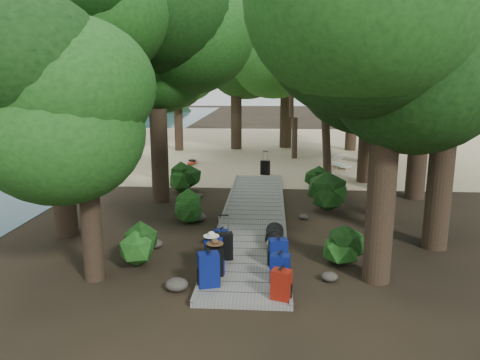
# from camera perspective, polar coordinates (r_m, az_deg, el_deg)

# --- Properties ---
(ground) EXTENTS (120.00, 120.00, 0.00)m
(ground) POSITION_cam_1_polar(r_m,az_deg,el_deg) (13.98, 1.48, -5.89)
(ground) COLOR #2E2317
(ground) RESTS_ON ground
(sand_beach) EXTENTS (40.00, 22.00, 0.02)m
(sand_beach) POSITION_cam_1_polar(r_m,az_deg,el_deg) (29.59, 2.78, 3.92)
(sand_beach) COLOR tan
(sand_beach) RESTS_ON ground
(boardwalk) EXTENTS (2.00, 12.00, 0.12)m
(boardwalk) POSITION_cam_1_polar(r_m,az_deg,el_deg) (14.92, 1.65, -4.46)
(boardwalk) COLOR gray
(boardwalk) RESTS_ON ground
(backpack_left_a) EXTENTS (0.50, 0.41, 0.80)m
(backpack_left_a) POSITION_cam_1_polar(r_m,az_deg,el_deg) (9.91, -3.85, -10.63)
(backpack_left_a) COLOR navy
(backpack_left_a) RESTS_ON boardwalk
(backpack_left_b) EXTENTS (0.43, 0.33, 0.73)m
(backpack_left_b) POSITION_cam_1_polar(r_m,az_deg,el_deg) (10.44, -3.14, -9.61)
(backpack_left_b) COLOR black
(backpack_left_b) RESTS_ON boardwalk
(backpack_left_c) EXTENTS (0.40, 0.29, 0.74)m
(backpack_left_c) POSITION_cam_1_polar(r_m,az_deg,el_deg) (10.89, -3.22, -8.62)
(backpack_left_c) COLOR navy
(backpack_left_c) RESTS_ON boardwalk
(backpack_left_d) EXTENTS (0.39, 0.34, 0.50)m
(backpack_left_d) POSITION_cam_1_polar(r_m,az_deg,el_deg) (12.13, -2.30, -6.96)
(backpack_left_d) COLOR navy
(backpack_left_d) RESTS_ON boardwalk
(backpack_right_a) EXTENTS (0.44, 0.38, 0.67)m
(backpack_right_a) POSITION_cam_1_polar(r_m,az_deg,el_deg) (9.41, 5.06, -12.40)
(backpack_right_a) COLOR #920D04
(backpack_right_a) RESTS_ON boardwalk
(backpack_right_b) EXTENTS (0.44, 0.35, 0.70)m
(backpack_right_b) POSITION_cam_1_polar(r_m,az_deg,el_deg) (10.08, 4.93, -10.55)
(backpack_right_b) COLOR navy
(backpack_right_b) RESTS_ON boardwalk
(backpack_right_c) EXTENTS (0.46, 0.36, 0.72)m
(backpack_right_c) POSITION_cam_1_polar(r_m,az_deg,el_deg) (10.91, 4.66, -8.65)
(backpack_right_c) COLOR navy
(backpack_right_c) RESTS_ON boardwalk
(backpack_right_d) EXTENTS (0.37, 0.29, 0.52)m
(backpack_right_d) POSITION_cam_1_polar(r_m,az_deg,el_deg) (11.34, 4.38, -8.34)
(backpack_right_d) COLOR #373D1A
(backpack_right_d) RESTS_ON boardwalk
(duffel_right_khaki) EXTENTS (0.44, 0.59, 0.36)m
(duffel_right_khaki) POSITION_cam_1_polar(r_m,az_deg,el_deg) (12.06, 4.23, -7.45)
(duffel_right_khaki) COLOR olive
(duffel_right_khaki) RESTS_ON boardwalk
(duffel_right_black) EXTENTS (0.49, 0.75, 0.47)m
(duffel_right_black) POSITION_cam_1_polar(r_m,az_deg,el_deg) (12.35, 4.23, -6.70)
(duffel_right_black) COLOR black
(duffel_right_black) RESTS_ON boardwalk
(suitcase_on_boardwalk) EXTENTS (0.46, 0.32, 0.66)m
(suitcase_on_boardwalk) POSITION_cam_1_polar(r_m,az_deg,el_deg) (11.28, -1.99, -8.06)
(suitcase_on_boardwalk) COLOR black
(suitcase_on_boardwalk) RESTS_ON boardwalk
(lone_suitcase_on_sand) EXTENTS (0.46, 0.34, 0.65)m
(lone_suitcase_on_sand) POSITION_cam_1_polar(r_m,az_deg,el_deg) (21.39, 3.10, 1.51)
(lone_suitcase_on_sand) COLOR black
(lone_suitcase_on_sand) RESTS_ON sand_beach
(hat_brown) EXTENTS (0.38, 0.38, 0.11)m
(hat_brown) POSITION_cam_1_polar(r_m,az_deg,el_deg) (10.27, -3.08, -7.47)
(hat_brown) COLOR #51351E
(hat_brown) RESTS_ON backpack_left_b
(hat_white) EXTENTS (0.37, 0.37, 0.12)m
(hat_white) POSITION_cam_1_polar(r_m,az_deg,el_deg) (10.71, -3.52, -6.54)
(hat_white) COLOR silver
(hat_white) RESTS_ON backpack_left_c
(kayak) EXTENTS (1.10, 2.97, 0.29)m
(kayak) POSITION_cam_1_polar(r_m,az_deg,el_deg) (24.08, -5.84, 2.27)
(kayak) COLOR #AC250E
(kayak) RESTS_ON sand_beach
(sun_lounger) EXTENTS (1.26, 1.93, 0.59)m
(sun_lounger) POSITION_cam_1_polar(r_m,az_deg,el_deg) (23.37, 12.10, 2.12)
(sun_lounger) COLOR silver
(sun_lounger) RESTS_ON sand_beach
(tree_right_a) EXTENTS (5.14, 5.14, 8.56)m
(tree_right_a) POSITION_cam_1_polar(r_m,az_deg,el_deg) (10.08, 17.68, 11.21)
(tree_right_a) COLOR black
(tree_right_a) RESTS_ON ground
(tree_right_b) EXTENTS (5.09, 5.09, 9.09)m
(tree_right_b) POSITION_cam_1_polar(r_m,az_deg,el_deg) (12.74, 24.27, 12.03)
(tree_right_b) COLOR black
(tree_right_b) RESTS_ON ground
(tree_right_c) EXTENTS (5.01, 5.01, 8.68)m
(tree_right_c) POSITION_cam_1_polar(r_m,az_deg,el_deg) (15.20, 17.72, 11.66)
(tree_right_c) COLOR black
(tree_right_c) RESTS_ON ground
(tree_right_d) EXTENTS (5.43, 5.43, 9.96)m
(tree_right_d) POSITION_cam_1_polar(r_m,az_deg,el_deg) (18.02, 21.67, 13.46)
(tree_right_d) COLOR black
(tree_right_d) RESTS_ON ground
(tree_right_e) EXTENTS (4.61, 4.61, 8.30)m
(tree_right_e) POSITION_cam_1_polar(r_m,az_deg,el_deg) (20.19, 15.44, 11.32)
(tree_right_e) COLOR black
(tree_right_e) RESTS_ON ground
(tree_right_f) EXTENTS (6.07, 6.07, 10.83)m
(tree_right_f) POSITION_cam_1_polar(r_m,az_deg,el_deg) (24.05, 18.49, 14.27)
(tree_right_f) COLOR black
(tree_right_f) RESTS_ON ground
(tree_left_a) EXTENTS (3.72, 3.72, 6.21)m
(tree_left_a) POSITION_cam_1_polar(r_m,az_deg,el_deg) (10.29, -18.34, 4.58)
(tree_left_a) COLOR black
(tree_left_a) RESTS_ON ground
(tree_left_b) EXTENTS (5.12, 5.12, 9.22)m
(tree_left_b) POSITION_cam_1_polar(r_m,az_deg,el_deg) (13.63, -21.82, 12.48)
(tree_left_b) COLOR black
(tree_left_b) RESTS_ON ground
(tree_left_c) EXTENTS (5.03, 5.03, 8.75)m
(tree_left_c) POSITION_cam_1_polar(r_m,az_deg,el_deg) (16.65, -10.12, 12.18)
(tree_left_c) COLOR black
(tree_left_c) RESTS_ON ground
(tree_back_a) EXTENTS (5.53, 5.53, 9.56)m
(tree_back_a) POSITION_cam_1_polar(r_m,az_deg,el_deg) (28.89, -0.47, 13.22)
(tree_back_a) COLOR black
(tree_back_a) RESTS_ON ground
(tree_back_b) EXTENTS (6.06, 6.06, 10.83)m
(tree_back_b) POSITION_cam_1_polar(r_m,az_deg,el_deg) (29.69, 5.77, 14.36)
(tree_back_b) COLOR black
(tree_back_b) RESTS_ON ground
(tree_back_c) EXTENTS (5.34, 5.34, 9.62)m
(tree_back_c) POSITION_cam_1_polar(r_m,az_deg,el_deg) (29.15, 13.75, 12.93)
(tree_back_c) COLOR black
(tree_back_c) RESTS_ON ground
(tree_back_d) EXTENTS (4.35, 4.35, 7.25)m
(tree_back_d) POSITION_cam_1_polar(r_m,az_deg,el_deg) (28.52, -7.61, 10.80)
(tree_back_d) COLOR black
(tree_back_d) RESTS_ON ground
(palm_right_a) EXTENTS (4.78, 4.78, 8.15)m
(palm_right_a) POSITION_cam_1_polar(r_m,az_deg,el_deg) (20.05, 11.44, 11.29)
(palm_right_a) COLOR #154112
(palm_right_a) RESTS_ON ground
(palm_right_b) EXTENTS (4.72, 4.72, 9.12)m
(palm_right_b) POSITION_cam_1_polar(r_m,az_deg,el_deg) (24.92, 15.31, 12.41)
(palm_right_b) COLOR #154112
(palm_right_b) RESTS_ON ground
(palm_right_c) EXTENTS (4.19, 4.19, 6.67)m
(palm_right_c) POSITION_cam_1_polar(r_m,az_deg,el_deg) (25.78, 7.32, 10.00)
(palm_right_c) COLOR #154112
(palm_right_c) RESTS_ON ground
(palm_left_a) EXTENTS (4.53, 4.53, 7.20)m
(palm_left_a) POSITION_cam_1_polar(r_m,az_deg,el_deg) (20.15, -10.53, 9.98)
(palm_left_a) COLOR #154112
(palm_left_a) RESTS_ON ground
(rock_left_a) EXTENTS (0.49, 0.44, 0.27)m
(rock_left_a) POSITION_cam_1_polar(r_m,az_deg,el_deg) (10.16, -7.72, -12.51)
(rock_left_a) COLOR #4C473F
(rock_left_a) RESTS_ON ground
(rock_left_b) EXTENTS (0.41, 0.37, 0.23)m
(rock_left_b) POSITION_cam_1_polar(r_m,az_deg,el_deg) (12.60, -10.38, -7.65)
(rock_left_b) COLOR #4C473F
(rock_left_b) RESTS_ON ground
(rock_left_c) EXTENTS (0.47, 0.42, 0.26)m
(rock_left_c) POSITION_cam_1_polar(r_m,az_deg,el_deg) (14.67, -5.05, -4.52)
(rock_left_c) COLOR #4C473F
(rock_left_c) RESTS_ON ground
(rock_left_d) EXTENTS (0.31, 0.28, 0.17)m
(rock_left_d) POSITION_cam_1_polar(r_m,az_deg,el_deg) (17.47, -5.02, -1.89)
(rock_left_d) COLOR #4C473F
(rock_left_d) RESTS_ON ground
(rock_right_a) EXTENTS (0.37, 0.33, 0.20)m
(rock_right_a) POSITION_cam_1_polar(r_m,az_deg,el_deg) (10.69, 10.84, -11.49)
(rock_right_a) COLOR #4C473F
(rock_right_a) RESTS_ON ground
(rock_right_b) EXTENTS (0.42, 0.38, 0.23)m
(rock_right_b) POSITION_cam_1_polar(r_m,az_deg,el_deg) (12.69, 12.35, -7.58)
(rock_right_b) COLOR #4C473F
(rock_right_b) RESTS_ON ground
(rock_right_c) EXTENTS (0.30, 0.27, 0.17)m
(rock_right_c) POSITION_cam_1_polar(r_m,az_deg,el_deg) (14.95, 7.73, -4.44)
(rock_right_c) COLOR #4C473F
(rock_right_c) RESTS_ON ground
(rock_right_d) EXTENTS (0.64, 0.57, 0.35)m
(rock_right_d) POSITION_cam_1_polar(r_m,az_deg,el_deg) (18.02, 10.05, -1.29)
(rock_right_d) COLOR #4C473F
(rock_right_d) RESTS_ON ground
(shrub_left_a) EXTENTS (1.11, 1.11, 1.00)m
(shrub_left_a) POSITION_cam_1_polar(r_m,az_deg,el_deg) (11.33, -12.44, -7.99)
(shrub_left_a) COLOR #184414
(shrub_left_a) RESTS_ON ground
(shrub_left_b) EXTENTS (0.90, 0.90, 0.81)m
(shrub_left_b) POSITION_cam_1_polar(r_m,az_deg,el_deg) (14.61, -6.51, -3.51)
(shrub_left_b) COLOR #184414
(shrub_left_b) RESTS_ON ground
(shrub_left_c) EXTENTS (1.34, 1.34, 1.21)m
(shrub_left_c) POSITION_cam_1_polar(r_m,az_deg,el_deg) (18.38, -6.71, 0.46)
(shrub_left_c) COLOR #184414
(shrub_left_c) RESTS_ON ground
(shrub_right_a) EXTENTS (0.99, 0.99, 0.89)m
(shrub_right_a) POSITION_cam_1_polar(r_m,az_deg,el_deg) (11.71, 13.02, -7.61)
(shrub_right_a) COLOR #184414
(shrub_right_a) RESTS_ON ground
(shrub_right_b) EXTENTS (1.43, 1.43, 1.29)m
(shrub_right_b) POSITION_cam_1_polar(r_m,az_deg,el_deg) (15.80, 10.50, -1.50)
(shrub_right_b) COLOR #184414
(shrub_right_b) RESTS_ON ground
(shrub_right_c) EXTENTS (0.83, 0.83, 0.75)m
(shrub_right_c) POSITION_cam_1_polar(r_m,az_deg,el_deg) (19.27, 9.01, 0.25)
(shrub_right_c) COLOR #184414
(shrub_right_c) RESTS_ON ground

